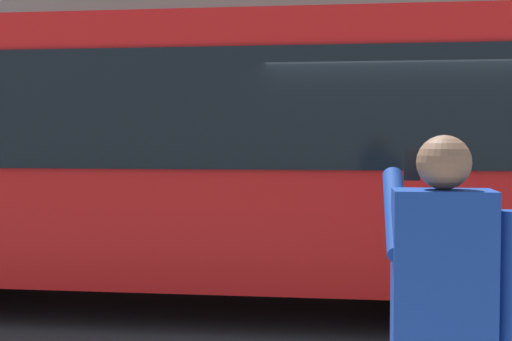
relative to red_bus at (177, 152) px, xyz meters
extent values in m
plane|color=#2B2B2D|center=(-2.36, 0.17, -1.68)|extent=(60.00, 60.00, 0.00)
cube|color=red|center=(-0.02, -0.01, 0.02)|extent=(9.00, 2.50, 2.60)
cube|color=black|center=(-0.02, 1.25, 0.42)|extent=(7.60, 0.06, 1.10)
cylinder|color=black|center=(-3.02, -1.11, -1.18)|extent=(1.00, 0.28, 1.00)
cylinder|color=black|center=(-3.02, 1.09, -1.18)|extent=(1.00, 0.28, 1.00)
cube|color=navy|center=(-2.23, 4.62, -0.38)|extent=(0.40, 0.24, 0.66)
sphere|color=brown|center=(-2.23, 4.62, 0.06)|extent=(0.22, 0.22, 0.22)
cylinder|color=navy|center=(-2.49, 4.62, -0.42)|extent=(0.09, 0.09, 0.58)
cylinder|color=navy|center=(-2.05, 4.46, -0.16)|extent=(0.09, 0.48, 0.37)
cube|color=black|center=(-2.13, 4.32, 0.04)|extent=(0.07, 0.01, 0.14)
camera|label=1|loc=(-1.86, 7.52, 0.16)|focal=49.70mm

